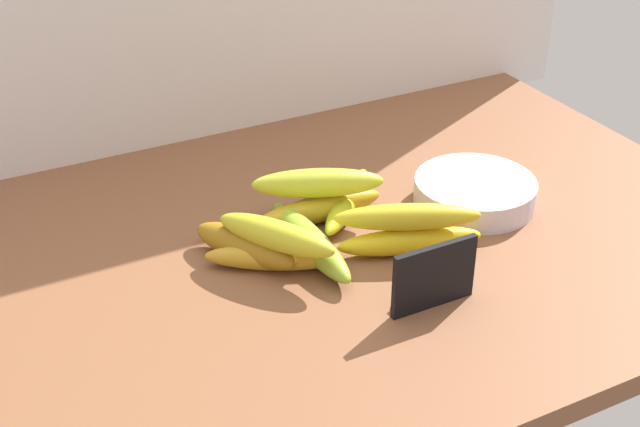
{
  "coord_description": "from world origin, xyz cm",
  "views": [
    {
      "loc": [
        -48.59,
        -85.71,
        65.51
      ],
      "look_at": [
        -4.28,
        0.06,
        8.0
      ],
      "focal_mm": 49.33,
      "sensor_mm": 36.0,
      "label": 1
    }
  ],
  "objects_px": {
    "chalkboard_sign": "(434,279)",
    "banana_2": "(318,209)",
    "banana_4": "(272,258)",
    "banana_7": "(276,235)",
    "banana_6": "(318,183)",
    "banana_8": "(408,217)",
    "banana_1": "(245,246)",
    "banana_0": "(347,200)",
    "banana_3": "(310,241)",
    "banana_5": "(410,241)",
    "fruit_bowl": "(475,192)"
  },
  "relations": [
    {
      "from": "chalkboard_sign",
      "to": "banana_2",
      "type": "distance_m",
      "value": 0.24
    },
    {
      "from": "banana_0",
      "to": "banana_2",
      "type": "xyz_separation_m",
      "value": [
        -0.05,
        -0.01,
        0.0
      ]
    },
    {
      "from": "banana_3",
      "to": "banana_4",
      "type": "distance_m",
      "value": 0.06
    },
    {
      "from": "banana_4",
      "to": "banana_5",
      "type": "xyz_separation_m",
      "value": [
        0.17,
        -0.05,
        0.0
      ]
    },
    {
      "from": "banana_0",
      "to": "banana_7",
      "type": "distance_m",
      "value": 0.18
    },
    {
      "from": "banana_4",
      "to": "banana_7",
      "type": "xyz_separation_m",
      "value": [
        0.0,
        -0.0,
        0.04
      ]
    },
    {
      "from": "banana_0",
      "to": "banana_2",
      "type": "bearing_deg",
      "value": -172.54
    },
    {
      "from": "banana_3",
      "to": "banana_8",
      "type": "relative_size",
      "value": 1.09
    },
    {
      "from": "banana_2",
      "to": "banana_3",
      "type": "bearing_deg",
      "value": -124.69
    },
    {
      "from": "chalkboard_sign",
      "to": "banana_8",
      "type": "xyz_separation_m",
      "value": [
        0.03,
        0.11,
        0.01
      ]
    },
    {
      "from": "banana_2",
      "to": "banana_6",
      "type": "xyz_separation_m",
      "value": [
        0.0,
        0.0,
        0.04
      ]
    },
    {
      "from": "chalkboard_sign",
      "to": "banana_1",
      "type": "height_order",
      "value": "chalkboard_sign"
    },
    {
      "from": "fruit_bowl",
      "to": "banana_3",
      "type": "distance_m",
      "value": 0.26
    },
    {
      "from": "chalkboard_sign",
      "to": "banana_4",
      "type": "height_order",
      "value": "chalkboard_sign"
    },
    {
      "from": "banana_0",
      "to": "fruit_bowl",
      "type": "bearing_deg",
      "value": -21.36
    },
    {
      "from": "banana_4",
      "to": "banana_5",
      "type": "height_order",
      "value": "banana_5"
    },
    {
      "from": "chalkboard_sign",
      "to": "banana_0",
      "type": "bearing_deg",
      "value": 85.7
    },
    {
      "from": "banana_0",
      "to": "banana_6",
      "type": "xyz_separation_m",
      "value": [
        -0.05,
        -0.0,
        0.04
      ]
    },
    {
      "from": "banana_8",
      "to": "banana_2",
      "type": "bearing_deg",
      "value": 118.54
    },
    {
      "from": "chalkboard_sign",
      "to": "banana_3",
      "type": "height_order",
      "value": "chalkboard_sign"
    },
    {
      "from": "banana_6",
      "to": "chalkboard_sign",
      "type": "bearing_deg",
      "value": -82.87
    },
    {
      "from": "banana_1",
      "to": "banana_8",
      "type": "bearing_deg",
      "value": -21.99
    },
    {
      "from": "banana_0",
      "to": "banana_8",
      "type": "bearing_deg",
      "value": -82.6
    },
    {
      "from": "banana_7",
      "to": "banana_8",
      "type": "relative_size",
      "value": 0.87
    },
    {
      "from": "banana_0",
      "to": "banana_5",
      "type": "relative_size",
      "value": 0.97
    },
    {
      "from": "chalkboard_sign",
      "to": "banana_2",
      "type": "xyz_separation_m",
      "value": [
        -0.03,
        0.23,
        -0.02
      ]
    },
    {
      "from": "banana_0",
      "to": "banana_6",
      "type": "bearing_deg",
      "value": -177.34
    },
    {
      "from": "chalkboard_sign",
      "to": "banana_8",
      "type": "bearing_deg",
      "value": 72.96
    },
    {
      "from": "banana_6",
      "to": "banana_8",
      "type": "distance_m",
      "value": 0.14
    },
    {
      "from": "banana_4",
      "to": "banana_8",
      "type": "distance_m",
      "value": 0.18
    },
    {
      "from": "fruit_bowl",
      "to": "banana_0",
      "type": "xyz_separation_m",
      "value": [
        -0.17,
        0.07,
        -0.0
      ]
    },
    {
      "from": "banana_6",
      "to": "banana_8",
      "type": "xyz_separation_m",
      "value": [
        0.06,
        -0.12,
        -0.0
      ]
    },
    {
      "from": "chalkboard_sign",
      "to": "banana_7",
      "type": "height_order",
      "value": "chalkboard_sign"
    },
    {
      "from": "chalkboard_sign",
      "to": "banana_5",
      "type": "bearing_deg",
      "value": 71.0
    },
    {
      "from": "banana_3",
      "to": "banana_7",
      "type": "relative_size",
      "value": 1.24
    },
    {
      "from": "banana_1",
      "to": "banana_4",
      "type": "height_order",
      "value": "banana_1"
    },
    {
      "from": "fruit_bowl",
      "to": "banana_7",
      "type": "relative_size",
      "value": 1.04
    },
    {
      "from": "chalkboard_sign",
      "to": "banana_6",
      "type": "bearing_deg",
      "value": 97.13
    },
    {
      "from": "banana_3",
      "to": "banana_8",
      "type": "height_order",
      "value": "banana_8"
    },
    {
      "from": "banana_3",
      "to": "banana_2",
      "type": "bearing_deg",
      "value": 55.31
    },
    {
      "from": "banana_7",
      "to": "banana_2",
      "type": "bearing_deg",
      "value": 39.03
    },
    {
      "from": "banana_0",
      "to": "banana_1",
      "type": "xyz_separation_m",
      "value": [
        -0.18,
        -0.05,
        0.01
      ]
    },
    {
      "from": "banana_5",
      "to": "banana_8",
      "type": "bearing_deg",
      "value": 126.07
    },
    {
      "from": "banana_0",
      "to": "banana_2",
      "type": "distance_m",
      "value": 0.05
    },
    {
      "from": "chalkboard_sign",
      "to": "banana_6",
      "type": "relative_size",
      "value": 0.62
    },
    {
      "from": "banana_3",
      "to": "banana_4",
      "type": "bearing_deg",
      "value": -171.43
    },
    {
      "from": "banana_2",
      "to": "banana_4",
      "type": "height_order",
      "value": "banana_2"
    },
    {
      "from": "chalkboard_sign",
      "to": "banana_4",
      "type": "xyz_separation_m",
      "value": [
        -0.14,
        0.16,
        -0.02
      ]
    },
    {
      "from": "banana_0",
      "to": "banana_5",
      "type": "distance_m",
      "value": 0.13
    },
    {
      "from": "banana_1",
      "to": "banana_3",
      "type": "distance_m",
      "value": 0.08
    }
  ]
}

